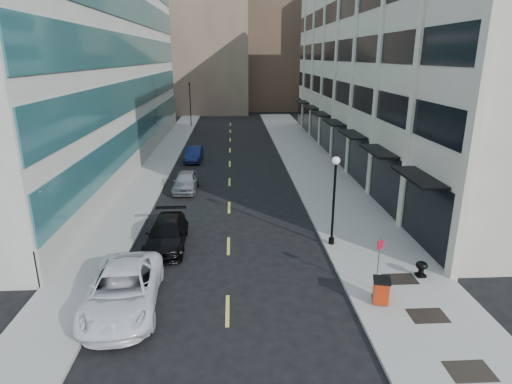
{
  "coord_description": "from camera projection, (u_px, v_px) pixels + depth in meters",
  "views": [
    {
      "loc": [
        0.32,
        -12.63,
        9.54
      ],
      "look_at": [
        1.59,
        10.49,
        2.16
      ],
      "focal_mm": 30.0,
      "sensor_mm": 36.0,
      "label": 1
    }
  ],
  "objects": [
    {
      "name": "urn_planter",
      "position": [
        421.0,
        267.0,
        18.97
      ],
      "size": [
        0.52,
        0.52,
        0.72
      ],
      "rotation": [
        0.0,
        0.0,
        0.11
      ],
      "color": "black",
      "rests_on": "sidewalk_right"
    },
    {
      "name": "grate_far",
      "position": [
        400.0,
        279.0,
        18.86
      ],
      "size": [
        1.4,
        1.0,
        0.01
      ],
      "primitive_type": "cube",
      "color": "black",
      "rests_on": "sidewalk_right"
    },
    {
      "name": "car_white_van",
      "position": [
        123.0,
        290.0,
        16.71
      ],
      "size": [
        3.11,
        6.02,
        1.62
      ],
      "primitive_type": "imported",
      "rotation": [
        0.0,
        0.0,
        0.07
      ],
      "color": "white",
      "rests_on": "ground"
    },
    {
      "name": "lamppost",
      "position": [
        334.0,
        193.0,
        21.57
      ],
      "size": [
        0.4,
        0.4,
        4.78
      ],
      "color": "black",
      "rests_on": "sidewalk_right"
    },
    {
      "name": "trash_bin",
      "position": [
        381.0,
        290.0,
        16.88
      ],
      "size": [
        0.8,
        0.81,
        1.07
      ],
      "rotation": [
        0.0,
        0.0,
        -0.25
      ],
      "color": "#B12A0B",
      "rests_on": "sidewalk_right"
    },
    {
      "name": "car_silver_sedan",
      "position": [
        186.0,
        181.0,
        31.57
      ],
      "size": [
        1.78,
        4.24,
        1.43
      ],
      "primitive_type": "imported",
      "rotation": [
        0.0,
        0.0,
        -0.02
      ],
      "color": "gray",
      "rests_on": "ground"
    },
    {
      "name": "sign_post",
      "position": [
        379.0,
        256.0,
        17.55
      ],
      "size": [
        0.28,
        0.11,
        2.41
      ],
      "rotation": [
        0.0,
        0.0,
        0.3
      ],
      "color": "slate",
      "rests_on": "sidewalk_right"
    },
    {
      "name": "traffic_signal",
      "position": [
        189.0,
        85.0,
        58.53
      ],
      "size": [
        0.66,
        0.66,
        6.98
      ],
      "color": "black",
      "rests_on": "ground"
    },
    {
      "name": "road_centerline",
      "position": [
        229.0,
        193.0,
        31.06
      ],
      "size": [
        0.15,
        68.2,
        0.01
      ],
      "color": "#D8CC4C",
      "rests_on": "ground"
    },
    {
      "name": "sidewalk_left",
      "position": [
        147.0,
        182.0,
        33.56
      ],
      "size": [
        3.0,
        80.0,
        0.15
      ],
      "primitive_type": "cube",
      "color": "gray",
      "rests_on": "ground"
    },
    {
      "name": "building_right",
      "position": [
        415.0,
        62.0,
        38.73
      ],
      "size": [
        15.3,
        46.5,
        18.25
      ],
      "color": "beige",
      "rests_on": "ground"
    },
    {
      "name": "building_left",
      "position": [
        42.0,
        51.0,
        36.71
      ],
      "size": [
        16.14,
        46.0,
        20.0
      ],
      "color": "silver",
      "rests_on": "ground"
    },
    {
      "name": "car_blue_sedan",
      "position": [
        194.0,
        154.0,
        40.5
      ],
      "size": [
        1.57,
        4.2,
        1.37
      ],
      "primitive_type": "imported",
      "rotation": [
        0.0,
        0.0,
        -0.03
      ],
      "color": "#121B46",
      "rests_on": "ground"
    },
    {
      "name": "skyline_tan_far",
      "position": [
        159.0,
        48.0,
        85.02
      ],
      "size": [
        12.0,
        14.0,
        22.0
      ],
      "primitive_type": "cube",
      "color": "#7D6A52",
      "rests_on": "ground"
    },
    {
      "name": "sidewalk_right",
      "position": [
        323.0,
        180.0,
        34.29
      ],
      "size": [
        5.0,
        80.0,
        0.15
      ],
      "primitive_type": "cube",
      "color": "gray",
      "rests_on": "ground"
    },
    {
      "name": "grate_mid",
      "position": [
        428.0,
        316.0,
        16.19
      ],
      "size": [
        1.4,
        1.0,
        0.01
      ],
      "primitive_type": "cube",
      "color": "black",
      "rests_on": "sidewalk_right"
    },
    {
      "name": "car_black_pickup",
      "position": [
        167.0,
        234.0,
        22.25
      ],
      "size": [
        2.11,
        4.99,
        1.43
      ],
      "primitive_type": "imported",
      "rotation": [
        0.0,
        0.0,
        0.02
      ],
      "color": "black",
      "rests_on": "ground"
    },
    {
      "name": "ground",
      "position": [
        227.0,
        343.0,
        14.89
      ],
      "size": [
        160.0,
        160.0,
        0.0
      ],
      "primitive_type": "plane",
      "color": "black",
      "rests_on": "ground"
    },
    {
      "name": "skyline_brown",
      "position": [
        272.0,
        14.0,
        78.64
      ],
      "size": [
        12.0,
        16.0,
        34.0
      ],
      "primitive_type": "cube",
      "color": "#4F3A2F",
      "rests_on": "ground"
    },
    {
      "name": "grate_near",
      "position": [
        470.0,
        371.0,
        13.34
      ],
      "size": [
        1.4,
        1.0,
        0.01
      ],
      "primitive_type": "cube",
      "color": "black",
      "rests_on": "sidewalk_right"
    },
    {
      "name": "skyline_tan_near",
      "position": [
        206.0,
        29.0,
        75.12
      ],
      "size": [
        14.0,
        18.0,
        28.0
      ],
      "primitive_type": "cube",
      "color": "#7D6A52",
      "rests_on": "ground"
    },
    {
      "name": "skyline_stone",
      "position": [
        331.0,
        53.0,
        75.58
      ],
      "size": [
        10.0,
        14.0,
        20.0
      ],
      "primitive_type": "cube",
      "color": "beige",
      "rests_on": "ground"
    }
  ]
}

